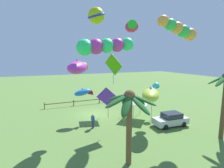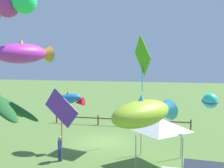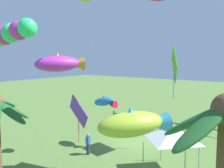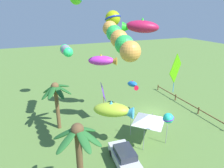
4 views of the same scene
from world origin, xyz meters
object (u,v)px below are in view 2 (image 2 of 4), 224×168
kite_fish_7 (145,113)px  kite_ball_9 (210,101)px  festival_tent (160,124)px  kite_diamond_4 (61,109)px  spectator_0 (60,148)px  kite_diamond_6 (142,56)px  kite_fish_3 (25,53)px  kite_fish_8 (69,99)px

kite_fish_7 → kite_ball_9: (-3.42, -3.53, 0.18)m
festival_tent → kite_ball_9: kite_ball_9 is taller
kite_diamond_4 → festival_tent: bearing=-150.5°
spectator_0 → kite_diamond_4: size_ratio=0.50×
kite_diamond_4 → kite_fish_7: 4.61m
kite_diamond_6 → kite_ball_9: 6.53m
spectator_0 → kite_diamond_6: 8.91m
kite_fish_3 → kite_diamond_6: size_ratio=0.88×
kite_fish_3 → kite_fish_8: kite_fish_3 is taller
spectator_0 → festival_tent: bearing=-171.7°
festival_tent → kite_diamond_6: bearing=-68.6°
kite_fish_8 → kite_fish_7: bearing=138.6°
festival_tent → kite_fish_3: size_ratio=0.76×
kite_fish_7 → kite_fish_8: 7.87m
spectator_0 → kite_diamond_4: 3.66m
kite_fish_8 → kite_ball_9: 9.48m
kite_fish_3 → kite_diamond_6: kite_diamond_6 is taller
kite_fish_8 → kite_ball_9: size_ratio=2.00×
kite_fish_7 → kite_ball_9: kite_fish_7 is taller
festival_tent → kite_fish_3: 9.13m
kite_diamond_4 → kite_fish_7: kite_diamond_4 is taller
spectator_0 → kite_ball_9: bearing=-174.6°
festival_tent → kite_fish_8: 6.78m
kite_fish_3 → kite_diamond_4: bearing=160.0°
festival_tent → kite_fish_8: kite_fish_8 is taller
spectator_0 → kite_fish_8: bearing=-82.5°
spectator_0 → kite_fish_7: kite_fish_7 is taller
kite_fish_3 → kite_diamond_6: 8.62m
kite_diamond_6 → kite_fish_8: kite_diamond_6 is taller
kite_fish_3 → kite_diamond_4: kite_fish_3 is taller
festival_tent → spectator_0: bearing=8.3°
kite_diamond_6 → kite_ball_9: kite_diamond_6 is taller
kite_fish_3 → kite_ball_9: (-10.66, -1.90, -2.74)m
festival_tent → kite_diamond_6: kite_diamond_6 is taller
kite_fish_7 → kite_fish_3: bearing=-12.7°
spectator_0 → kite_diamond_6: (-4.59, -4.88, 5.87)m
kite_diamond_6 → kite_ball_9: (-4.40, 4.03, -2.67)m
kite_fish_7 → kite_fish_8: kite_fish_7 is taller
festival_tent → kite_fish_8: bearing=-14.0°
spectator_0 → kite_fish_7: 6.87m
kite_fish_8 → kite_ball_9: (-9.32, 1.66, 0.45)m
spectator_0 → kite_ball_9: kite_ball_9 is taller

